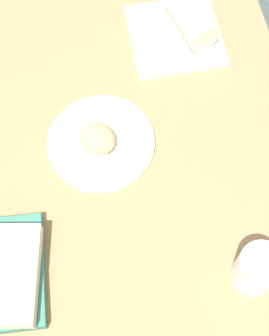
{
  "coord_description": "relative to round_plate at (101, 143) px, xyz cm",
  "views": [
    {
      "loc": [
        -55.57,
        1.6,
        102.06
      ],
      "look_at": [
        -11.85,
        -6.35,
        7.0
      ],
      "focal_mm": 54.98,
      "sensor_mm": 36.0,
      "label": 1
    }
  ],
  "objects": [
    {
      "name": "breakfast_wrap",
      "position": [
        26.21,
        -25.26,
        4.48
      ],
      "size": [
        15.79,
        10.33,
        7.16
      ],
      "primitive_type": "cylinder",
      "rotation": [
        1.57,
        0.0,
        1.8
      ],
      "color": "beige",
      "rests_on": "square_plate"
    },
    {
      "name": "round_plate",
      "position": [
        0.0,
        0.0,
        0.0
      ],
      "size": [
        22.99,
        22.99,
        1.4
      ],
      "primitive_type": "cylinder",
      "color": "white",
      "rests_on": "dining_table"
    },
    {
      "name": "book_stack",
      "position": [
        -25.25,
        22.62,
        2.37
      ],
      "size": [
        22.76,
        18.29,
        6.34
      ],
      "color": "#387260",
      "rests_on": "dining_table"
    },
    {
      "name": "coffee_mug",
      "position": [
        -33.21,
        -24.72,
        4.03
      ],
      "size": [
        8.44,
        13.35,
        9.25
      ],
      "color": "white",
      "rests_on": "dining_table"
    },
    {
      "name": "square_plate",
      "position": [
        25.12,
        -21.6,
        0.1
      ],
      "size": [
        21.29,
        21.29,
        1.6
      ],
      "primitive_type": "cube",
      "rotation": [
        0.0,
        0.0,
        0.0
      ],
      "color": "silver",
      "rests_on": "dining_table"
    },
    {
      "name": "scone_pastry",
      "position": [
        -0.58,
        0.98,
        3.13
      ],
      "size": [
        10.27,
        9.91,
        4.86
      ],
      "primitive_type": "ellipsoid",
      "rotation": [
        0.0,
        0.0,
        0.55
      ],
      "color": "tan",
      "rests_on": "round_plate"
    },
    {
      "name": "dining_table",
      "position": [
        3.62,
        0.57,
        -2.7
      ],
      "size": [
        110.0,
        90.0,
        4.0
      ],
      "primitive_type": "cube",
      "color": "#9E754C",
      "rests_on": "ground"
    },
    {
      "name": "sauce_cup",
      "position": [
        23.76,
        -17.02,
        2.15
      ],
      "size": [
        5.51,
        5.51,
        2.32
      ],
      "color": "silver",
      "rests_on": "square_plate"
    }
  ]
}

